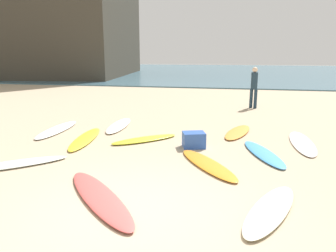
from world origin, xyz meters
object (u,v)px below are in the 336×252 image
(surfboard_2, at_px, (85,138))
(surfboard_6, at_px, (99,197))
(surfboard_7, at_px, (263,153))
(surfboard_10, at_px, (145,139))
(surfboard_9, at_px, (207,164))
(surfboard_8, at_px, (270,209))
(beachgoer_near, at_px, (254,85))
(surfboard_3, at_px, (13,164))
(surfboard_4, at_px, (302,143))
(surfboard_0, at_px, (119,125))
(beach_cooler, at_px, (194,140))
(surfboard_1, at_px, (238,132))
(surfboard_5, at_px, (57,129))

(surfboard_2, distance_m, surfboard_6, 3.92)
(surfboard_7, bearing_deg, surfboard_10, 150.43)
(surfboard_6, bearing_deg, surfboard_9, -171.88)
(surfboard_8, height_order, beachgoer_near, beachgoer_near)
(surfboard_3, bearing_deg, surfboard_4, -103.83)
(surfboard_0, height_order, surfboard_3, surfboard_3)
(surfboard_0, xyz_separation_m, surfboard_4, (5.56, -0.96, -0.01))
(surfboard_8, height_order, beach_cooler, beach_cooler)
(surfboard_10, bearing_deg, surfboard_9, -173.93)
(surfboard_7, bearing_deg, surfboard_6, -151.61)
(surfboard_0, height_order, surfboard_2, surfboard_0)
(surfboard_6, bearing_deg, beach_cooler, -151.94)
(surfboard_4, bearing_deg, beach_cooler, 19.04)
(surfboard_6, relative_size, surfboard_7, 1.19)
(surfboard_2, height_order, surfboard_8, surfboard_8)
(surfboard_8, xyz_separation_m, surfboard_10, (-3.02, 3.55, 0.00))
(surfboard_6, bearing_deg, surfboard_10, -128.64)
(surfboard_0, relative_size, surfboard_9, 1.06)
(surfboard_0, xyz_separation_m, surfboard_7, (4.46, -2.16, -0.00))
(surfboard_0, xyz_separation_m, surfboard_8, (4.34, -5.07, 0.00))
(beachgoer_near, bearing_deg, surfboard_4, -53.66)
(surfboard_3, xyz_separation_m, beachgoer_near, (5.47, 8.68, 0.96))
(surfboard_4, xyz_separation_m, surfboard_7, (-1.10, -1.20, 0.01))
(surfboard_3, height_order, surfboard_7, surfboard_3)
(surfboard_9, relative_size, beachgoer_near, 1.24)
(surfboard_3, bearing_deg, surfboard_1, -90.08)
(surfboard_1, distance_m, surfboard_9, 3.13)
(surfboard_2, bearing_deg, surfboard_1, 11.97)
(surfboard_5, relative_size, surfboard_7, 1.15)
(surfboard_1, bearing_deg, surfboard_9, 92.02)
(surfboard_2, height_order, surfboard_6, surfboard_6)
(surfboard_4, bearing_deg, surfboard_6, 47.85)
(surfboard_3, bearing_deg, surfboard_9, -117.42)
(surfboard_3, bearing_deg, surfboard_2, -53.80)
(surfboard_9, bearing_deg, surfboard_8, -92.81)
(beachgoer_near, bearing_deg, beach_cooler, -79.61)
(surfboard_1, xyz_separation_m, surfboard_10, (-2.55, -1.38, 0.00))
(surfboard_7, height_order, surfboard_9, same)
(surfboard_5, xyz_separation_m, surfboard_8, (6.05, -4.13, 0.00))
(surfboard_0, xyz_separation_m, surfboard_3, (-0.93, -4.08, 0.00))
(surfboard_6, distance_m, surfboard_7, 4.19)
(surfboard_10, bearing_deg, surfboard_1, -103.98)
(surfboard_8, bearing_deg, surfboard_1, 117.15)
(surfboard_0, bearing_deg, surfboard_9, -50.36)
(surfboard_3, relative_size, surfboard_6, 0.88)
(surfboard_2, bearing_deg, surfboard_0, 69.75)
(surfboard_7, relative_size, surfboard_8, 1.07)
(surfboard_7, distance_m, surfboard_8, 2.91)
(surfboard_2, relative_size, surfboard_9, 1.12)
(surfboard_2, distance_m, surfboard_7, 4.82)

